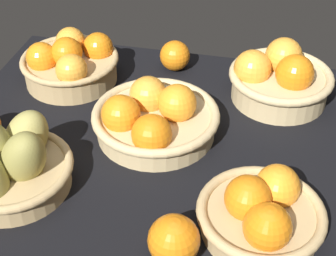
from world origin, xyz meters
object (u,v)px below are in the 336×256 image
at_px(basket_far_left, 70,63).
at_px(basket_near_left_pears, 10,165).
at_px(loose_orange_back_gap, 174,240).
at_px(loose_orange_front_gap, 175,56).
at_px(basket_far_right, 279,78).
at_px(basket_near_right, 262,213).
at_px(basket_center, 153,118).

bearing_deg(basket_far_left, basket_near_left_pears, -86.33).
xyz_separation_m(basket_near_left_pears, loose_orange_back_gap, (0.31, -0.09, -0.01)).
bearing_deg(loose_orange_front_gap, basket_far_right, -15.83).
bearing_deg(basket_near_right, basket_far_right, 89.20).
bearing_deg(basket_near_right, basket_center, 138.46).
distance_m(loose_orange_front_gap, loose_orange_back_gap, 0.56).
distance_m(basket_near_right, basket_near_left_pears, 0.44).
height_order(basket_far_right, loose_orange_front_gap, basket_far_right).
bearing_deg(basket_center, loose_orange_back_gap, -70.10).
xyz_separation_m(basket_far_left, basket_near_right, (0.46, -0.35, -0.01)).
bearing_deg(loose_orange_front_gap, loose_orange_back_gap, -78.13).
relative_size(basket_far_right, loose_orange_back_gap, 2.79).
distance_m(basket_near_right, loose_orange_back_gap, 0.15).
bearing_deg(loose_orange_back_gap, basket_near_right, 34.63).
xyz_separation_m(loose_orange_front_gap, loose_orange_back_gap, (0.11, -0.54, 0.00)).
height_order(basket_center, loose_orange_back_gap, basket_center).
xyz_separation_m(basket_center, basket_near_left_pears, (-0.21, -0.19, 0.01)).
height_order(basket_center, basket_far_right, basket_far_right).
distance_m(basket_near_left_pears, basket_far_right, 0.58).
xyz_separation_m(basket_far_left, loose_orange_back_gap, (0.33, -0.44, -0.01)).
xyz_separation_m(basket_far_right, loose_orange_front_gap, (-0.24, 0.07, -0.01)).
bearing_deg(loose_orange_back_gap, basket_center, 109.90).
height_order(basket_center, basket_near_left_pears, basket_near_left_pears).
xyz_separation_m(basket_far_left, loose_orange_front_gap, (0.22, 0.10, -0.01)).
xyz_separation_m(basket_near_right, loose_orange_back_gap, (-0.12, -0.09, 0.00)).
relative_size(basket_far_left, loose_orange_front_gap, 3.11).
bearing_deg(basket_far_left, loose_orange_back_gap, -52.77).
distance_m(basket_far_right, loose_orange_back_gap, 0.49).
bearing_deg(basket_far_right, basket_near_left_pears, -139.38).
height_order(basket_far_left, basket_near_left_pears, basket_near_left_pears).
bearing_deg(basket_far_left, basket_near_right, -37.69).
relative_size(basket_near_left_pears, loose_orange_back_gap, 2.82).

